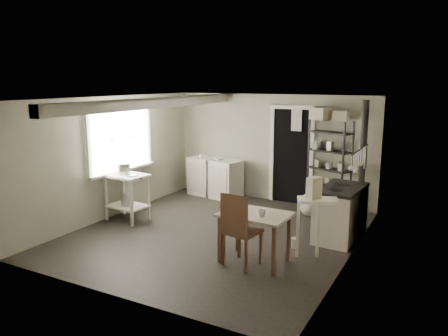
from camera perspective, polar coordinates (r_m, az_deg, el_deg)
The scene contains 31 objects.
floor at distance 7.57m, azimuth -1.08°, elevation -8.58°, with size 5.00×5.00×0.00m, color black.
ceiling at distance 7.12m, azimuth -1.15°, elevation 9.08°, with size 5.00×5.00×0.00m, color white.
wall_back at distance 9.49m, azimuth 6.30°, elevation 2.61°, with size 4.50×0.02×2.30m, color #A5A18C.
wall_front at distance 5.29m, azimuth -14.54°, elevation -4.76°, with size 4.50×0.02×2.30m, color #A5A18C.
wall_left at distance 8.57m, azimuth -14.36°, elevation 1.38°, with size 0.02×5.00×2.30m, color #A5A18C.
wall_right at distance 6.49m, azimuth 16.49°, elevation -1.88°, with size 0.02×5.00×2.30m, color #A5A18C.
window at distance 8.65m, azimuth -13.43°, elevation 3.86°, with size 0.12×1.76×1.28m, color white, non-canonical shape.
doorway at distance 9.33m, azimuth 8.77°, elevation 1.46°, with size 0.96×0.10×2.08m, color white, non-canonical shape.
ceiling_beam at distance 7.79m, azimuth -8.96°, elevation 8.40°, with size 0.18×5.00×0.18m, color white, non-canonical shape.
wallpaper_panel at distance 6.49m, azimuth 16.41°, elevation -1.87°, with size 0.01×5.00×2.30m, color beige, non-canonical shape.
utensil_rail at distance 7.01m, azimuth 17.22°, elevation 2.36°, with size 0.06×1.20×0.44m, color #B0B0B2, non-canonical shape.
prep_table at distance 8.38m, azimuth -12.52°, elevation -4.02°, with size 0.77×0.55×0.88m, color white, non-canonical shape.
stockpot at distance 8.34m, azimuth -13.06°, elevation -0.30°, with size 0.25×0.25×0.27m, color #B0B0B2.
saucepan at distance 8.11m, azimuth -11.98°, elevation -1.22°, with size 0.19×0.19×0.10m, color #B0B0B2.
bucket at distance 8.36m, azimuth -12.52°, elevation -4.16°, with size 0.23×0.23×0.26m, color #B0B0B2.
base_cabinets at distance 9.86m, azimuth -1.20°, elevation -1.07°, with size 1.31×0.56×0.86m, color beige, non-canonical shape.
mixing_bowl at distance 9.64m, azimuth -0.71°, elevation 1.64°, with size 0.29×0.29×0.07m, color silver.
counter_cup at distance 9.87m, azimuth -2.97°, elevation 1.93°, with size 0.12×0.12×0.10m, color silver.
shelf_rack at distance 8.93m, azimuth 13.60°, elevation 0.50°, with size 0.87×0.34×1.83m, color black, non-canonical shape.
shelf_jar at distance 8.91m, azimuth 11.80°, elevation 3.33°, with size 0.09×0.10×0.21m, color silver.
storage_box_a at distance 8.84m, azimuth 12.54°, elevation 7.38°, with size 0.34×0.30×0.23m, color beige.
storage_box_b at distance 8.78m, azimuth 15.00°, elevation 7.11°, with size 0.28×0.26×0.18m, color beige.
stove at distance 7.48m, azimuth 14.96°, elevation -5.69°, with size 0.62×1.12×0.88m, color beige, non-canonical shape.
stovepipe at distance 7.65m, azimuth 17.78°, elevation 3.35°, with size 0.11×0.11×1.36m, color black, non-canonical shape.
side_ledge at distance 6.63m, azimuth 11.99°, elevation -7.87°, with size 0.59×0.31×0.90m, color white, non-canonical shape.
oats_box at distance 6.45m, azimuth 11.66°, elevation -3.01°, with size 0.13×0.21×0.32m, color beige.
work_table at distance 6.34m, azimuth 4.01°, elevation -9.01°, with size 0.97×0.68×0.74m, color beige, non-canonical shape.
table_cup at distance 6.06m, azimuth 4.98°, elevation -5.71°, with size 0.11×0.11×0.10m, color silver.
chair at distance 6.21m, azimuth 2.44°, elevation -8.41°, with size 0.44×0.47×1.08m, color #513322, non-canonical shape.
flour_sack at distance 8.60m, azimuth 11.08°, elevation -4.66°, with size 0.38×0.32×0.46m, color beige.
floor_crock at distance 7.05m, azimuth 9.21°, elevation -9.63°, with size 0.12×0.12×0.15m, color silver.
Camera 1 is at (3.49, -6.21, 2.59)m, focal length 35.00 mm.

